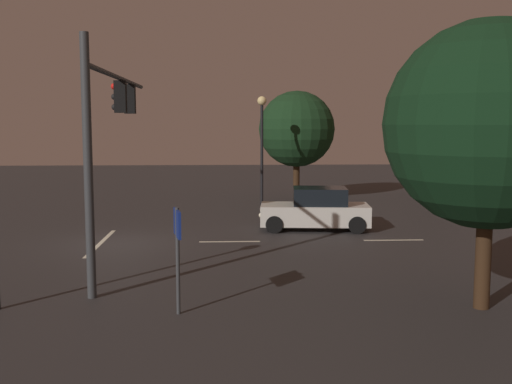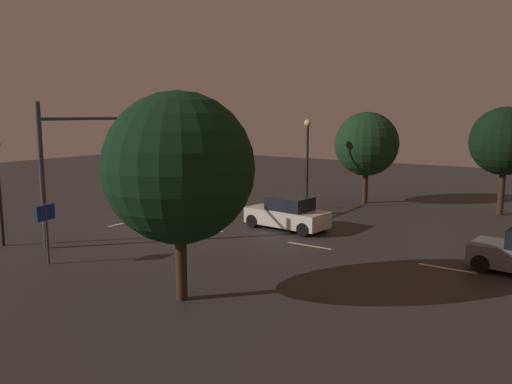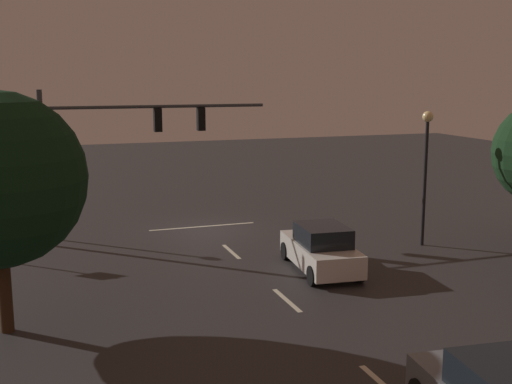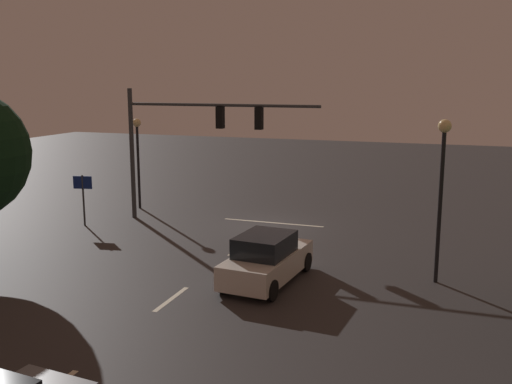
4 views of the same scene
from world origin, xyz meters
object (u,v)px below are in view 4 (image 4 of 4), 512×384
at_px(traffic_signal_assembly, 190,130).
at_px(car_approaching, 267,259).
at_px(street_lamp_left_kerb, 442,171).
at_px(street_lamp_right_kerb, 138,146).
at_px(route_sign, 83,189).

xyz_separation_m(traffic_signal_assembly, car_approaching, (-6.07, 6.89, -3.67)).
xyz_separation_m(street_lamp_left_kerb, street_lamp_right_kerb, (15.56, -6.99, -0.45)).
distance_m(car_approaching, street_lamp_right_kerb, 13.67).
distance_m(traffic_signal_assembly, street_lamp_left_kerb, 12.61).
xyz_separation_m(street_lamp_right_kerb, route_sign, (0.53, 4.20, -1.64)).
relative_size(traffic_signal_assembly, car_approaching, 2.13).
bearing_deg(street_lamp_left_kerb, traffic_signal_assembly, -23.54).
bearing_deg(street_lamp_left_kerb, car_approaching, 18.77).
height_order(traffic_signal_assembly, street_lamp_right_kerb, traffic_signal_assembly).
bearing_deg(street_lamp_left_kerb, street_lamp_right_kerb, -24.20).
bearing_deg(street_lamp_right_kerb, street_lamp_left_kerb, 155.80).
bearing_deg(street_lamp_left_kerb, route_sign, -9.85).
relative_size(street_lamp_left_kerb, street_lamp_right_kerb, 1.15).
relative_size(traffic_signal_assembly, street_lamp_left_kerb, 1.72).
relative_size(car_approaching, street_lamp_right_kerb, 0.94).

